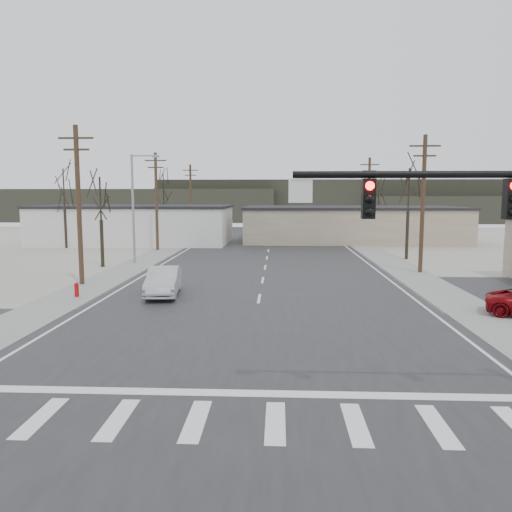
% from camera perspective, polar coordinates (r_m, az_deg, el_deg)
% --- Properties ---
extents(ground, '(140.00, 140.00, 0.00)m').
position_cam_1_polar(ground, '(19.74, -0.57, -9.79)').
color(ground, beige).
rests_on(ground, ground).
extents(main_road, '(18.00, 110.00, 0.05)m').
position_cam_1_polar(main_road, '(34.36, 0.82, -2.53)').
color(main_road, '#242426').
rests_on(main_road, ground).
extents(cross_road, '(90.00, 10.00, 0.04)m').
position_cam_1_polar(cross_road, '(19.74, -0.57, -9.73)').
color(cross_road, '#242426').
rests_on(cross_road, ground).
extents(sidewalk_left, '(3.00, 90.00, 0.06)m').
position_cam_1_polar(sidewalk_left, '(40.98, -13.94, -1.19)').
color(sidewalk_left, gray).
rests_on(sidewalk_left, ground).
extents(sidewalk_right, '(3.00, 90.00, 0.06)m').
position_cam_1_polar(sidewalk_right, '(40.43, 16.25, -1.37)').
color(sidewalk_right, gray).
rests_on(sidewalk_right, ground).
extents(fire_hydrant, '(0.24, 0.24, 0.87)m').
position_cam_1_polar(fire_hydrant, '(29.61, -19.82, -3.65)').
color(fire_hydrant, '#A50C0C').
rests_on(fire_hydrant, ground).
extents(building_left_far, '(22.30, 12.30, 4.50)m').
position_cam_1_polar(building_left_far, '(61.40, -13.54, 3.56)').
color(building_left_far, silver).
rests_on(building_left_far, ground).
extents(building_right_far, '(26.30, 14.30, 4.30)m').
position_cam_1_polar(building_right_far, '(63.61, 10.72, 3.65)').
color(building_right_far, tan).
rests_on(building_right_far, ground).
extents(upole_left_b, '(2.20, 0.30, 10.00)m').
position_cam_1_polar(upole_left_b, '(33.34, -19.61, 5.76)').
color(upole_left_b, '#493722').
rests_on(upole_left_b, ground).
extents(upole_left_c, '(2.20, 0.30, 10.00)m').
position_cam_1_polar(upole_left_c, '(52.41, -11.31, 6.32)').
color(upole_left_c, '#493722').
rests_on(upole_left_c, ground).
extents(upole_left_d, '(2.20, 0.30, 10.00)m').
position_cam_1_polar(upole_left_d, '(71.98, -7.47, 6.53)').
color(upole_left_d, '#493722').
rests_on(upole_left_d, ground).
extents(upole_right_a, '(2.20, 0.30, 10.00)m').
position_cam_1_polar(upole_right_a, '(38.33, 18.53, 5.90)').
color(upole_right_a, '#493722').
rests_on(upole_right_a, ground).
extents(upole_right_b, '(2.20, 0.30, 10.00)m').
position_cam_1_polar(upole_right_b, '(59.80, 12.76, 6.34)').
color(upole_right_b, '#493722').
rests_on(upole_right_b, ground).
extents(streetlight_main, '(2.40, 0.25, 9.00)m').
position_cam_1_polar(streetlight_main, '(42.57, -13.63, 5.95)').
color(streetlight_main, gray).
rests_on(streetlight_main, ground).
extents(tree_left_near, '(3.30, 3.30, 7.35)m').
position_cam_1_polar(tree_left_near, '(41.34, -17.36, 6.01)').
color(tree_left_near, '#31281E').
rests_on(tree_left_near, ground).
extents(tree_right_mid, '(3.74, 3.74, 8.33)m').
position_cam_1_polar(tree_right_mid, '(46.31, 17.05, 6.95)').
color(tree_right_mid, '#31281E').
rests_on(tree_right_mid, ground).
extents(tree_left_far, '(3.96, 3.96, 8.82)m').
position_cam_1_polar(tree_left_far, '(66.61, -10.53, 7.35)').
color(tree_left_far, '#31281E').
rests_on(tree_left_far, ground).
extents(tree_right_far, '(3.52, 3.52, 7.84)m').
position_cam_1_polar(tree_right_far, '(72.24, 13.85, 6.67)').
color(tree_right_far, '#31281E').
rests_on(tree_right_far, ground).
extents(tree_left_mid, '(3.96, 3.96, 8.82)m').
position_cam_1_polar(tree_left_mid, '(57.69, -21.11, 7.08)').
color(tree_left_mid, '#31281E').
rests_on(tree_left_mid, ground).
extents(hill_left, '(70.00, 18.00, 7.00)m').
position_cam_1_polar(hill_left, '(116.61, -15.47, 5.63)').
color(hill_left, '#333026').
rests_on(hill_left, ground).
extents(hill_center, '(80.00, 18.00, 9.00)m').
position_cam_1_polar(hill_center, '(115.73, 9.60, 6.27)').
color(hill_center, '#333026').
rests_on(hill_center, ground).
extents(hill_right, '(60.00, 18.00, 5.50)m').
position_cam_1_polar(hill_right, '(119.41, 26.92, 4.80)').
color(hill_right, '#333026').
rests_on(hill_right, ground).
extents(sedan_crossing, '(2.21, 4.97, 1.59)m').
position_cam_1_polar(sedan_crossing, '(28.80, -10.53, -2.85)').
color(sedan_crossing, '#B0B4BB').
rests_on(sedan_crossing, main_road).
extents(car_far_a, '(2.20, 4.89, 1.39)m').
position_cam_1_polar(car_far_a, '(58.97, 8.09, 2.07)').
color(car_far_a, black).
rests_on(car_far_a, main_road).
extents(car_far_b, '(2.82, 4.26, 1.35)m').
position_cam_1_polar(car_far_b, '(72.81, 0.90, 3.04)').
color(car_far_b, black).
rests_on(car_far_b, main_road).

